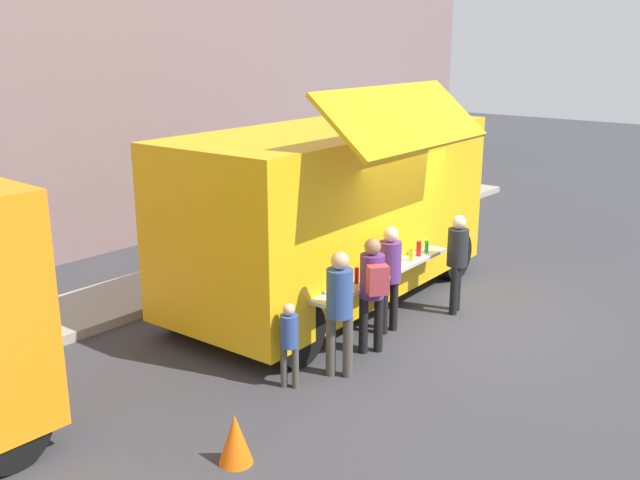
% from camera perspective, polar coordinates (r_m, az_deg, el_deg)
% --- Properties ---
extents(ground_plane, '(60.00, 60.00, 0.00)m').
position_cam_1_polar(ground_plane, '(11.27, 9.37, -6.53)').
color(ground_plane, '#38383D').
extents(curb_strip, '(28.00, 1.60, 0.15)m').
position_cam_1_polar(curb_strip, '(11.53, -22.33, -6.63)').
color(curb_strip, '#9E998E').
rests_on(curb_strip, ground).
extents(food_truck_main, '(6.05, 3.58, 3.62)m').
position_cam_1_polar(food_truck_main, '(11.56, 1.10, 2.50)').
color(food_truck_main, yellow).
rests_on(food_truck_main, ground).
extents(traffic_cone_orange, '(0.36, 0.36, 0.55)m').
position_cam_1_polar(traffic_cone_orange, '(7.65, -6.80, -15.52)').
color(traffic_cone_orange, orange).
rests_on(traffic_cone_orange, ground).
extents(trash_bin, '(0.60, 0.60, 0.91)m').
position_cam_1_polar(trash_bin, '(16.05, 2.78, 2.13)').
color(trash_bin, '#305F37').
rests_on(trash_bin, ground).
extents(customer_front_ordering, '(0.34, 0.33, 1.63)m').
position_cam_1_polar(customer_front_ordering, '(10.51, 5.61, -2.41)').
color(customer_front_ordering, black).
rests_on(customer_front_ordering, ground).
extents(customer_mid_with_backpack, '(0.49, 0.53, 1.65)m').
position_cam_1_polar(customer_mid_with_backpack, '(9.75, 4.24, -3.57)').
color(customer_mid_with_backpack, black).
rests_on(customer_mid_with_backpack, ground).
extents(customer_rear_waiting, '(0.34, 0.34, 1.69)m').
position_cam_1_polar(customer_rear_waiting, '(9.08, 1.58, -5.05)').
color(customer_rear_waiting, '#4C453F').
rests_on(customer_rear_waiting, ground).
extents(customer_extra_browsing, '(0.33, 0.33, 1.60)m').
position_cam_1_polar(customer_extra_browsing, '(11.43, 10.93, -1.19)').
color(customer_extra_browsing, black).
rests_on(customer_extra_browsing, ground).
extents(child_near_queue, '(0.23, 0.23, 1.12)m').
position_cam_1_polar(child_near_queue, '(8.91, -2.47, -7.82)').
color(child_near_queue, '#4A4640').
rests_on(child_near_queue, ground).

